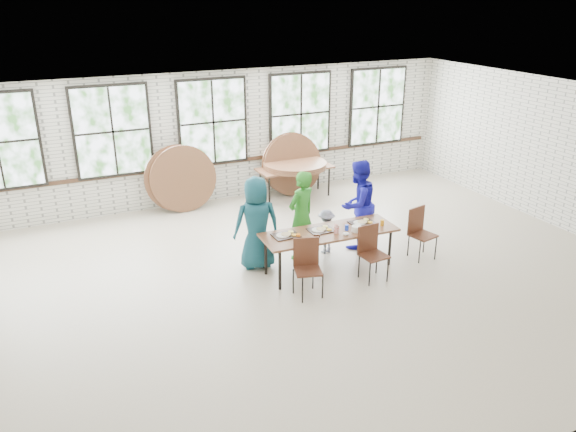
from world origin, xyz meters
The scene contains 13 objects.
room centered at (0.00, 4.44, 1.83)m, with size 12.00×12.00×12.00m.
dining_table centered at (0.68, 0.16, 0.69)m, with size 2.43×0.89×0.74m.
chair_near_left centered at (-0.05, -0.43, 0.56)m, with size 0.52×0.51×0.95m.
chair_near_right centered at (1.18, -0.40, 0.56)m, with size 0.45×0.44×0.95m.
chair_spare centered at (2.45, -0.06, 0.56)m, with size 0.50×0.49×0.95m.
adult_teal centered at (-0.42, 0.81, 0.84)m, with size 0.82×0.53×1.67m, color #174B59.
adult_green centered at (0.46, 0.81, 0.84)m, with size 0.61×0.40×1.67m, color #277D21.
toddler centered at (0.98, 0.81, 0.43)m, with size 0.55×0.32×0.86m, color #121639.
adult_blue centered at (1.64, 0.81, 0.86)m, with size 0.84×0.65×1.72m, color #17169E.
storage_table centered at (1.78, 3.86, 0.69)m, with size 1.83×0.81×0.74m.
tabletop_clutter centered at (0.74, 0.12, 0.77)m, with size 2.00×0.61×0.11m.
round_tops_stacked centered at (1.78, 3.86, 0.80)m, with size 1.50×1.50×0.13m.
round_tops_leaning centered at (0.47, 4.14, 0.74)m, with size 4.30×0.40×1.49m.
Camera 1 is at (-3.74, -7.65, 4.59)m, focal length 35.00 mm.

